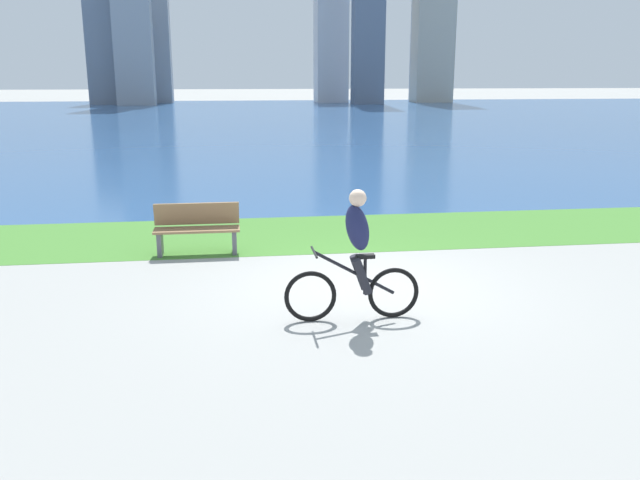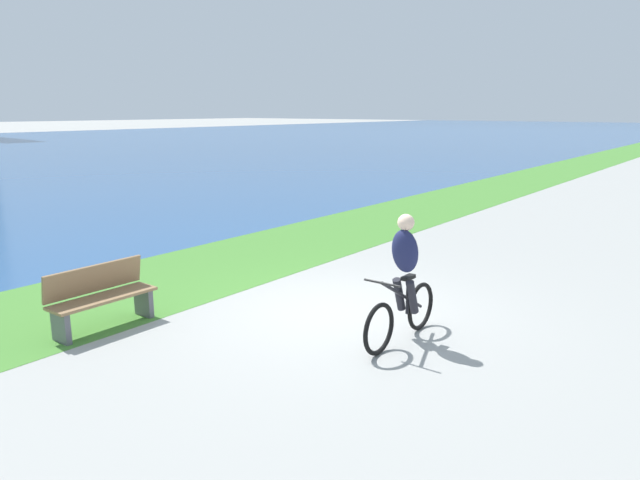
% 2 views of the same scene
% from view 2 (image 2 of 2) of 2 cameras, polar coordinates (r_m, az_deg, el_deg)
% --- Properties ---
extents(ground_plane, '(300.00, 300.00, 0.00)m').
position_cam_2_polar(ground_plane, '(8.97, 2.15, -7.14)').
color(ground_plane, '#9E9E99').
extents(grass_strip_bayside, '(120.00, 3.22, 0.01)m').
position_cam_2_polar(grass_strip_bayside, '(11.33, -12.84, -3.20)').
color(grass_strip_bayside, '#478433').
rests_on(grass_strip_bayside, ground).
extents(cyclist_lead, '(1.77, 0.52, 1.72)m').
position_cam_2_polar(cyclist_lead, '(7.76, 8.14, -3.86)').
color(cyclist_lead, black).
rests_on(cyclist_lead, ground).
extents(bench_near_path, '(1.50, 0.47, 0.90)m').
position_cam_2_polar(bench_near_path, '(8.81, -20.56, -5.23)').
color(bench_near_path, olive).
rests_on(bench_near_path, ground).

